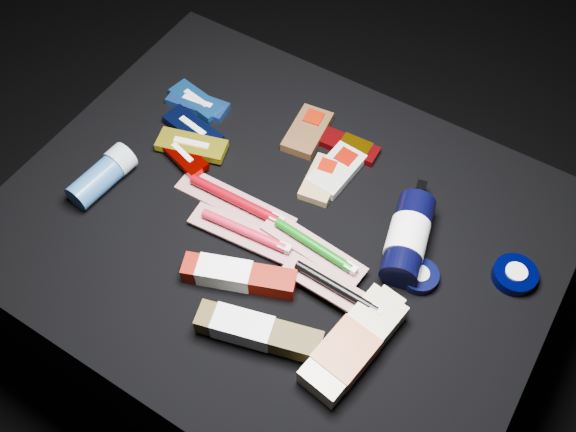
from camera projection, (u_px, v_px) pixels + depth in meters
The scene contains 22 objects.
ground at pixel (280, 316), 1.50m from camera, with size 3.00×3.00×0.00m, color black.
cloth_table at pixel (279, 275), 1.33m from camera, with size 0.98×0.78×0.40m, color black.
luna_bar_0 at pixel (198, 104), 1.32m from camera, with size 0.13×0.06×0.02m.
luna_bar_1 at pixel (196, 100), 1.32m from camera, with size 0.13×0.07×0.02m.
luna_bar_2 at pixel (193, 128), 1.28m from camera, with size 0.14×0.07×0.02m.
luna_bar_3 at pixel (192, 145), 1.25m from camera, with size 0.14×0.09×0.02m.
luna_bar_4 at pixel (183, 155), 1.23m from camera, with size 0.12×0.07×0.01m.
clif_bar_0 at pixel (308, 130), 1.28m from camera, with size 0.08×0.13×0.02m.
clif_bar_1 at pixel (338, 168), 1.22m from camera, with size 0.07×0.12×0.02m.
clif_bar_2 at pixel (323, 178), 1.21m from camera, with size 0.07×0.11×0.02m.
power_bar at pixel (347, 146), 1.26m from camera, with size 0.14×0.05×0.02m.
lotion_bottle at pixel (408, 237), 1.11m from camera, with size 0.11×0.22×0.07m.
cream_tin_upper at pixel (515, 275), 1.09m from camera, with size 0.08×0.08×0.02m.
cream_tin_lower at pixel (419, 276), 1.09m from camera, with size 0.07×0.07×0.02m.
bodywash_bottle at pixel (352, 346), 1.01m from camera, with size 0.10×0.22×0.04m.
deodorant_stick at pixel (103, 176), 1.19m from camera, with size 0.07×0.14×0.06m.
toothbrush_pack_0 at pixel (236, 202), 1.18m from camera, with size 0.24×0.06×0.03m.
toothbrush_pack_1 at pixel (245, 233), 1.14m from camera, with size 0.21×0.07×0.02m.
toothbrush_pack_2 at pixel (315, 248), 1.11m from camera, with size 0.20×0.06×0.02m.
toothbrush_pack_3 at pixel (337, 290), 1.06m from camera, with size 0.20×0.05×0.02m.
toothpaste_carton_red at pixel (234, 275), 1.09m from camera, with size 0.20×0.11×0.04m.
toothpaste_carton_green at pixel (253, 330), 1.02m from camera, with size 0.21×0.10×0.04m.
Camera 1 is at (0.35, -0.53, 1.37)m, focal length 40.00 mm.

